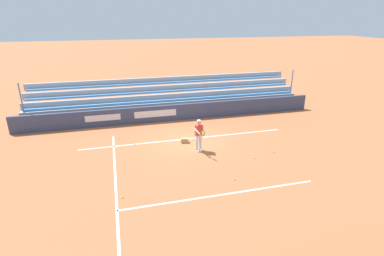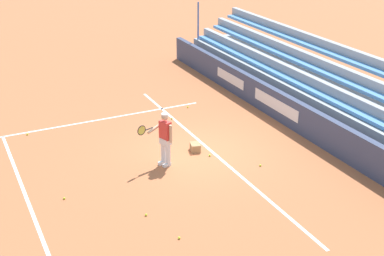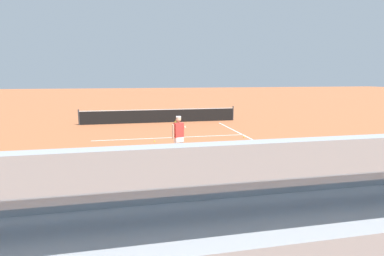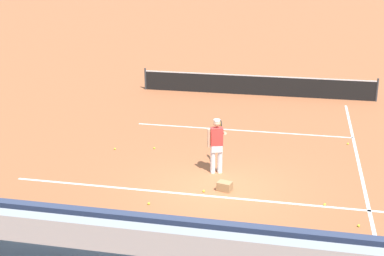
% 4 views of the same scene
% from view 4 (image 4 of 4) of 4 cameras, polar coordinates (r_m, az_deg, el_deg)
% --- Properties ---
extents(ground_plane, '(160.00, 160.00, 0.00)m').
position_cam_4_polar(ground_plane, '(15.44, 2.81, -6.55)').
color(ground_plane, '#B7663D').
extents(court_baseline_white, '(12.00, 0.10, 0.01)m').
position_cam_4_polar(court_baseline_white, '(14.99, 2.49, -7.32)').
color(court_baseline_white, white).
rests_on(court_baseline_white, ground).
extents(court_sideline_white, '(0.10, 12.00, 0.01)m').
position_cam_4_polar(court_sideline_white, '(19.08, 17.10, -2.44)').
color(court_sideline_white, white).
rests_on(court_sideline_white, ground).
extents(court_service_line_white, '(8.22, 0.10, 0.01)m').
position_cam_4_polar(court_service_line_white, '(20.52, 5.32, -0.26)').
color(court_service_line_white, white).
rests_on(court_service_line_white, ground).
extents(back_wall_sponsor_board, '(20.31, 0.25, 1.10)m').
position_cam_4_polar(back_wall_sponsor_board, '(11.68, -0.38, -12.11)').
color(back_wall_sponsor_board, '#384260').
rests_on(back_wall_sponsor_board, ground).
extents(tennis_player, '(0.58, 1.07, 1.71)m').
position_cam_4_polar(tennis_player, '(16.27, 2.65, -1.83)').
color(tennis_player, silver).
rests_on(tennis_player, ground).
extents(ball_box_cardboard, '(0.46, 0.39, 0.26)m').
position_cam_4_polar(ball_box_cardboard, '(15.33, 3.51, -6.22)').
color(ball_box_cardboard, '#A87F51').
rests_on(ball_box_cardboard, ground).
extents(tennis_ball_by_box, '(0.07, 0.07, 0.07)m').
position_cam_4_polar(tennis_ball_by_box, '(19.77, 2.27, -0.82)').
color(tennis_ball_by_box, '#CCE533').
rests_on(tennis_ball_by_box, ground).
extents(tennis_ball_near_player, '(0.07, 0.07, 0.07)m').
position_cam_4_polar(tennis_ball_near_player, '(19.71, 16.29, -1.62)').
color(tennis_ball_near_player, '#CCE533').
rests_on(tennis_ball_near_player, ground).
extents(tennis_ball_stray_back, '(0.07, 0.07, 0.07)m').
position_cam_4_polar(tennis_ball_stray_back, '(18.62, -8.22, -2.21)').
color(tennis_ball_stray_back, '#CCE533').
rests_on(tennis_ball_stray_back, ground).
extents(tennis_ball_far_left, '(0.07, 0.07, 0.07)m').
position_cam_4_polar(tennis_ball_far_left, '(18.55, -4.04, -2.15)').
color(tennis_ball_far_left, '#CCE533').
rests_on(tennis_ball_far_left, ground).
extents(tennis_ball_on_baseline, '(0.07, 0.07, 0.07)m').
position_cam_4_polar(tennis_ball_on_baseline, '(15.24, 1.25, -6.74)').
color(tennis_ball_on_baseline, '#CCE533').
rests_on(tennis_ball_on_baseline, ground).
extents(tennis_ball_far_right, '(0.07, 0.07, 0.07)m').
position_cam_4_polar(tennis_ball_far_right, '(14.56, -4.64, -8.04)').
color(tennis_ball_far_right, '#CCE533').
rests_on(tennis_ball_far_right, ground).
extents(tennis_ball_midcourt, '(0.07, 0.07, 0.07)m').
position_cam_4_polar(tennis_ball_midcourt, '(14.90, 13.96, -7.92)').
color(tennis_ball_midcourt, '#CCE533').
rests_on(tennis_ball_midcourt, ground).
extents(tennis_ball_toward_net, '(0.07, 0.07, 0.07)m').
position_cam_4_polar(tennis_ball_toward_net, '(14.04, 17.35, -9.91)').
color(tennis_ball_toward_net, '#CCE533').
rests_on(tennis_ball_toward_net, ground).
extents(tennis_net, '(11.09, 0.09, 1.07)m').
position_cam_4_polar(tennis_net, '(25.70, 6.87, 4.58)').
color(tennis_net, '#33383D').
rests_on(tennis_net, ground).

